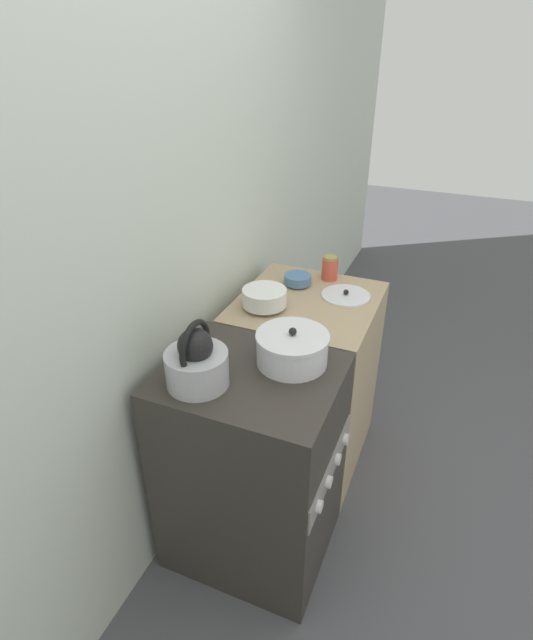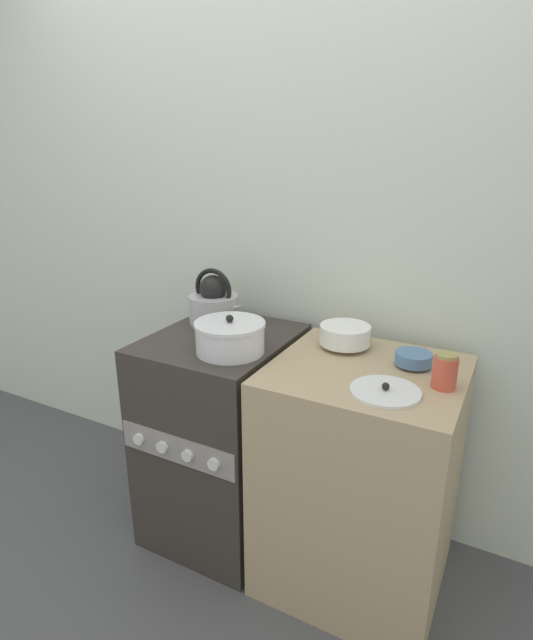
# 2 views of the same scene
# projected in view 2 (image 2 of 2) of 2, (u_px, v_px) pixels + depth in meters

# --- Properties ---
(ground_plane) EXTENTS (12.00, 12.00, 0.00)m
(ground_plane) POSITION_uv_depth(u_px,v_px,m) (185.00, 567.00, 2.01)
(ground_plane) COLOR #4C4C51
(wall_back) EXTENTS (7.00, 0.06, 2.50)m
(wall_back) POSITION_uv_depth(u_px,v_px,m) (265.00, 232.00, 2.18)
(wall_back) COLOR silver
(wall_back) RESTS_ON ground_plane
(stove) EXTENTS (0.52, 0.64, 0.89)m
(stove) POSITION_uv_depth(u_px,v_px,m) (223.00, 434.00, 2.12)
(stove) COLOR #332D28
(stove) RESTS_ON ground_plane
(counter) EXTENTS (0.65, 0.60, 0.88)m
(counter) POSITION_uv_depth(u_px,v_px,m) (359.00, 477.00, 1.85)
(counter) COLOR tan
(counter) RESTS_ON ground_plane
(kettle) EXTENTS (0.26, 0.21, 0.24)m
(kettle) POSITION_uv_depth(u_px,v_px,m) (214.00, 303.00, 2.12)
(kettle) COLOR #B2B2B7
(kettle) RESTS_ON stove
(cooking_pot) EXTENTS (0.26, 0.26, 0.14)m
(cooking_pot) POSITION_uv_depth(u_px,v_px,m) (230.00, 337.00, 1.81)
(cooking_pot) COLOR silver
(cooking_pot) RESTS_ON stove
(enamel_bowl) EXTENTS (0.19, 0.19, 0.09)m
(enamel_bowl) POSITION_uv_depth(u_px,v_px,m) (345.00, 335.00, 1.88)
(enamel_bowl) COLOR white
(enamel_bowl) RESTS_ON counter
(small_ceramic_bowl) EXTENTS (0.13, 0.13, 0.05)m
(small_ceramic_bowl) POSITION_uv_depth(u_px,v_px,m) (413.00, 359.00, 1.72)
(small_ceramic_bowl) COLOR #4C729E
(small_ceramic_bowl) RESTS_ON counter
(storage_jar) EXTENTS (0.08, 0.08, 0.11)m
(storage_jar) POSITION_uv_depth(u_px,v_px,m) (445.00, 371.00, 1.56)
(storage_jar) COLOR #CC4C38
(storage_jar) RESTS_ON counter
(loose_pot_lid) EXTENTS (0.22, 0.22, 0.03)m
(loose_pot_lid) POSITION_uv_depth(u_px,v_px,m) (385.00, 391.00, 1.54)
(loose_pot_lid) COLOR silver
(loose_pot_lid) RESTS_ON counter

